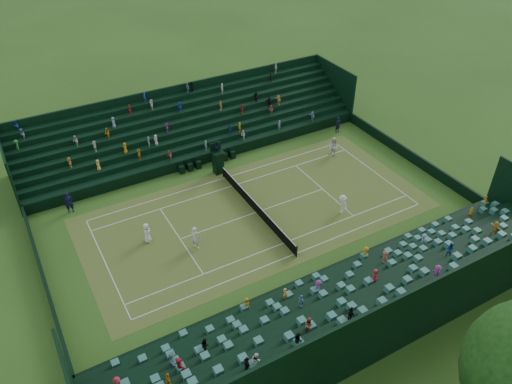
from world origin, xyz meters
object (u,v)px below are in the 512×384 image
player_far_west (333,147)px  player_far_east (342,204)px  umpire_chair (218,159)px  player_near_west (147,233)px  player_near_east (195,237)px  tennis_net (256,207)px

player_far_west → player_far_east: bearing=-44.5°
player_far_west → player_far_east: player_far_west is taller
umpire_chair → player_near_west: umpire_chair is taller
player_near_west → player_far_east: size_ratio=0.98×
player_near_east → player_far_east: bearing=-127.2°
player_near_east → player_near_west: bearing=22.0°
player_near_west → umpire_chair: bearing=-31.6°
tennis_net → player_far_east: (3.28, 5.83, 0.30)m
player_near_east → player_far_west: player_near_east is taller
player_near_west → player_far_west: player_far_west is taller
player_near_east → player_far_west: size_ratio=1.03×
umpire_chair → player_near_east: umpire_chair is taller
tennis_net → umpire_chair: bearing=-179.3°
umpire_chair → player_near_east: size_ratio=1.66×
player_near_east → player_far_west: (-5.29, 16.04, -0.03)m
player_far_west → tennis_net: bearing=-81.9°
umpire_chair → player_near_east: 9.77m
player_near_west → player_near_east: player_near_east is taller
player_near_west → player_far_east: (4.21, 14.35, 0.01)m
umpire_chair → player_far_west: bearing=75.6°
umpire_chair → player_near_west: (5.63, -8.43, -0.53)m
tennis_net → player_near_east: size_ratio=6.16×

